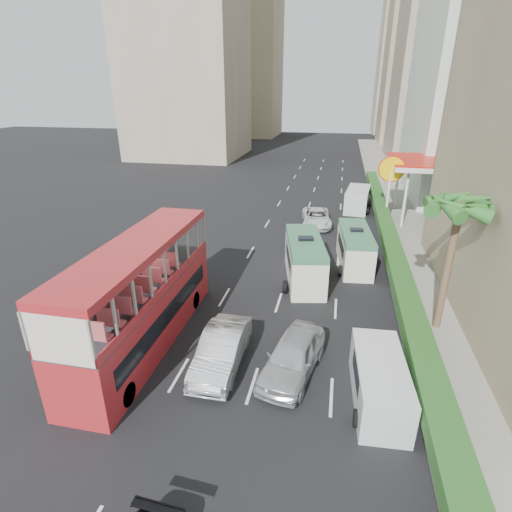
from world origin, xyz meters
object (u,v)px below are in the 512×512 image
(van_asset, at_px, (316,225))
(minibus_near, at_px, (305,260))
(car_silver_lane_b, at_px, (292,372))
(minibus_far, at_px, (355,248))
(panel_van_far, at_px, (357,199))
(double_decker_bus, at_px, (142,295))
(car_silver_lane_a, at_px, (222,365))
(palm_tree, at_px, (448,268))
(shell_station, at_px, (424,191))
(panel_van_near, at_px, (379,382))

(van_asset, bearing_deg, minibus_near, -97.75)
(car_silver_lane_b, height_order, minibus_far, minibus_far)
(minibus_near, bearing_deg, panel_van_far, 66.62)
(double_decker_bus, height_order, panel_van_far, double_decker_bus)
(minibus_near, bearing_deg, car_silver_lane_a, -117.33)
(palm_tree, relative_size, shell_station, 0.80)
(double_decker_bus, distance_m, minibus_near, 10.74)
(panel_van_near, bearing_deg, double_decker_bus, 166.43)
(double_decker_bus, relative_size, minibus_far, 1.95)
(car_silver_lane_b, relative_size, minibus_far, 0.85)
(van_asset, xyz_separation_m, panel_van_near, (3.79, -21.27, 0.90))
(car_silver_lane_b, distance_m, minibus_near, 9.23)
(car_silver_lane_a, relative_size, panel_van_near, 1.08)
(van_asset, height_order, panel_van_far, panel_van_far)
(panel_van_near, relative_size, panel_van_far, 0.87)
(van_asset, distance_m, panel_van_far, 7.03)
(panel_van_near, height_order, palm_tree, palm_tree)
(car_silver_lane_a, xyz_separation_m, palm_tree, (9.78, 4.99, 3.38))
(minibus_far, bearing_deg, van_asset, 104.90)
(minibus_near, height_order, shell_station, shell_station)
(double_decker_bus, bearing_deg, van_asset, 70.87)
(double_decker_bus, xyz_separation_m, panel_van_far, (10.37, 25.37, -1.49))
(minibus_near, bearing_deg, shell_station, 46.40)
(palm_tree, bearing_deg, panel_van_far, 99.13)
(minibus_near, xyz_separation_m, minibus_far, (3.13, 2.92, -0.10))
(van_asset, distance_m, minibus_near, 11.20)
(car_silver_lane_b, xyz_separation_m, palm_tree, (6.71, 4.80, 3.38))
(car_silver_lane_b, relative_size, panel_van_far, 0.92)
(double_decker_bus, bearing_deg, palm_tree, 16.16)
(minibus_far, bearing_deg, panel_van_far, 82.09)
(car_silver_lane_b, xyz_separation_m, panel_van_near, (3.44, -1.03, 0.90))
(van_asset, relative_size, shell_station, 0.64)
(double_decker_bus, height_order, panel_van_near, double_decker_bus)
(double_decker_bus, height_order, minibus_far, double_decker_bus)
(double_decker_bus, xyz_separation_m, shell_station, (16.00, 23.00, 0.22))
(minibus_far, relative_size, palm_tree, 0.88)
(palm_tree, bearing_deg, van_asset, 114.57)
(minibus_near, relative_size, shell_station, 0.76)
(panel_van_near, bearing_deg, panel_van_far, 86.66)
(car_silver_lane_b, height_order, panel_van_near, panel_van_near)
(shell_station, bearing_deg, van_asset, -158.94)
(minibus_far, bearing_deg, shell_station, 56.59)
(panel_van_far, distance_m, palm_tree, 21.77)
(van_asset, xyz_separation_m, palm_tree, (7.06, -15.44, 3.38))
(van_asset, bearing_deg, shell_station, 13.53)
(double_decker_bus, height_order, shell_station, shell_station)
(van_asset, height_order, shell_station, shell_station)
(panel_van_near, distance_m, panel_van_far, 27.20)
(palm_tree, bearing_deg, minibus_near, 148.70)
(double_decker_bus, relative_size, panel_van_near, 2.44)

